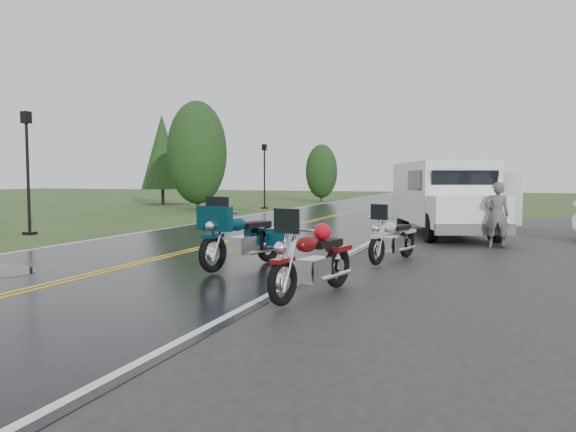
{
  "coord_description": "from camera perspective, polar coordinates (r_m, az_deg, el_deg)",
  "views": [
    {
      "loc": [
        7.05,
        -9.48,
        1.87
      ],
      "look_at": [
        2.8,
        2.0,
        1.0
      ],
      "focal_mm": 35.0,
      "sensor_mm": 36.0,
      "label": 1
    }
  ],
  "objects": [
    {
      "name": "ground",
      "position": [
        11.96,
        -16.18,
        -5.09
      ],
      "size": [
        120.0,
        120.0,
        0.0
      ],
      "primitive_type": "plane",
      "color": "#2D471E",
      "rests_on": "ground"
    },
    {
      "name": "road",
      "position": [
        20.8,
        0.42,
        -1.05
      ],
      "size": [
        8.0,
        100.0,
        0.04
      ],
      "primitive_type": "cube",
      "color": "black",
      "rests_on": "ground"
    },
    {
      "name": "motorcycle_red",
      "position": [
        7.8,
        -0.56,
        -4.78
      ],
      "size": [
        1.28,
        2.39,
        1.34
      ],
      "primitive_type": null,
      "rotation": [
        0.0,
        0.0,
        -0.21
      ],
      "color": "#590A0A",
      "rests_on": "ground"
    },
    {
      "name": "motorcycle_teal",
      "position": [
        10.56,
        -7.66,
        -2.23
      ],
      "size": [
        1.44,
        2.57,
        1.44
      ],
      "primitive_type": null,
      "rotation": [
        0.0,
        0.0,
        -0.24
      ],
      "color": "#042A36",
      "rests_on": "ground"
    },
    {
      "name": "motorcycle_silver",
      "position": [
        11.51,
        9.01,
        -2.25
      ],
      "size": [
        1.26,
        2.2,
        1.23
      ],
      "primitive_type": null,
      "rotation": [
        0.0,
        0.0,
        -0.26
      ],
      "color": "#A6A9AD",
      "rests_on": "ground"
    },
    {
      "name": "van_white",
      "position": [
        16.05,
        14.31,
        1.49
      ],
      "size": [
        4.23,
        6.45,
        2.37
      ],
      "primitive_type": null,
      "rotation": [
        0.0,
        0.0,
        0.36
      ],
      "color": "white",
      "rests_on": "ground"
    },
    {
      "name": "person_at_van",
      "position": [
        15.34,
        20.45,
        -0.02
      ],
      "size": [
        0.67,
        0.5,
        1.7
      ],
      "primitive_type": "imported",
      "rotation": [
        0.0,
        0.0,
        3.3
      ],
      "color": "#55555B",
      "rests_on": "ground"
    },
    {
      "name": "lamp_post_near_left",
      "position": [
        19.72,
        -24.92,
        4.01
      ],
      "size": [
        0.34,
        0.34,
        3.96
      ],
      "primitive_type": null,
      "color": "black",
      "rests_on": "ground"
    },
    {
      "name": "lamp_post_far_left",
      "position": [
        32.52,
        -2.4,
        4.07
      ],
      "size": [
        0.32,
        0.32,
        3.76
      ],
      "primitive_type": null,
      "color": "black",
      "rests_on": "ground"
    },
    {
      "name": "tree_left_mid",
      "position": [
        30.98,
        -9.2,
        5.25
      ],
      "size": [
        3.26,
        3.26,
        5.09
      ],
      "primitive_type": null,
      "color": "#1E3D19",
      "rests_on": "ground"
    },
    {
      "name": "tree_left_far",
      "position": [
        41.85,
        3.42,
        3.97
      ],
      "size": [
        2.36,
        2.36,
        3.63
      ],
      "primitive_type": null,
      "color": "#1E3D19",
      "rests_on": "ground"
    },
    {
      "name": "pine_left_far",
      "position": [
        38.54,
        -12.65,
        5.52
      ],
      "size": [
        2.8,
        2.8,
        5.84
      ],
      "primitive_type": null,
      "color": "#1E3D19",
      "rests_on": "ground"
    }
  ]
}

